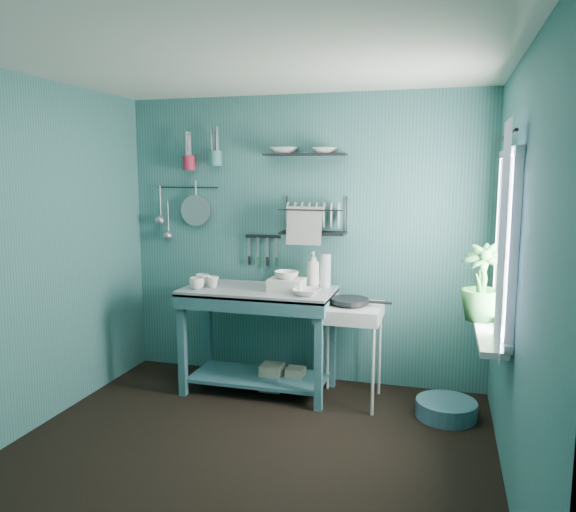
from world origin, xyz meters
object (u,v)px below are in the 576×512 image
(work_counter, at_px, (259,340))
(colander, at_px, (196,210))
(wash_tub, at_px, (287,285))
(utensil_cup_magenta, at_px, (189,163))
(water_bottle, at_px, (325,270))
(mug_left, at_px, (197,283))
(mug_right, at_px, (203,280))
(potted_plant, at_px, (482,282))
(soap_bottle, at_px, (313,269))
(storage_tin_small, at_px, (296,379))
(storage_tin_large, at_px, (272,377))
(frying_pan, at_px, (350,301))
(utensil_cup_teal, at_px, (216,158))
(dish_rack, at_px, (313,215))
(hotplate_stand, at_px, (349,354))
(floor_basin, at_px, (446,409))
(mug_mid, at_px, (213,282))

(work_counter, relative_size, colander, 4.46)
(wash_tub, bearing_deg, utensil_cup_magenta, 159.93)
(water_bottle, bearing_deg, mug_left, -159.19)
(mug_right, distance_m, potted_plant, 2.26)
(wash_tub, height_order, soap_bottle, soap_bottle)
(water_bottle, bearing_deg, soap_bottle, -168.69)
(mug_right, bearing_deg, storage_tin_small, 5.71)
(soap_bottle, bearing_deg, storage_tin_small, -135.00)
(work_counter, xyz_separation_m, storage_tin_large, (0.10, 0.05, -0.33))
(storage_tin_small, bearing_deg, frying_pan, -12.05)
(water_bottle, distance_m, utensil_cup_teal, 1.40)
(water_bottle, height_order, dish_rack, dish_rack)
(colander, xyz_separation_m, storage_tin_small, (1.03, -0.30, -1.40))
(hotplate_stand, bearing_deg, storage_tin_small, 167.20)
(mug_right, distance_m, utensil_cup_magenta, 1.08)
(utensil_cup_magenta, bearing_deg, wash_tub, -20.07)
(mug_right, xyz_separation_m, frying_pan, (1.27, -0.02, -0.10))
(water_bottle, relative_size, storage_tin_small, 1.40)
(storage_tin_large, bearing_deg, water_bottle, 22.04)
(water_bottle, bearing_deg, storage_tin_large, -157.96)
(frying_pan, height_order, storage_tin_large, frying_pan)
(utensil_cup_magenta, height_order, potted_plant, utensil_cup_magenta)
(mug_right, height_order, dish_rack, dish_rack)
(floor_basin, bearing_deg, work_counter, 175.40)
(mug_left, xyz_separation_m, frying_pan, (1.25, 0.14, -0.10))
(mug_left, xyz_separation_m, storage_tin_large, (0.58, 0.21, -0.82))
(soap_bottle, bearing_deg, floor_basin, -16.20)
(mug_mid, bearing_deg, wash_tub, 3.63)
(utensil_cup_teal, bearing_deg, wash_tub, -26.07)
(frying_pan, bearing_deg, work_counter, 178.49)
(dish_rack, bearing_deg, mug_left, -154.62)
(hotplate_stand, xyz_separation_m, floor_basin, (0.76, -0.10, -0.33))
(colander, bearing_deg, mug_left, -65.51)
(dish_rack, bearing_deg, mug_mid, -157.43)
(mug_right, bearing_deg, mug_left, -82.87)
(work_counter, relative_size, mug_left, 10.15)
(dish_rack, relative_size, potted_plant, 1.05)
(work_counter, distance_m, dish_rack, 1.15)
(wash_tub, bearing_deg, mug_mid, -176.37)
(storage_tin_small, bearing_deg, utensil_cup_teal, 161.46)
(wash_tub, bearing_deg, floor_basin, -4.61)
(colander, xyz_separation_m, floor_basin, (2.26, -0.50, -1.43))
(soap_bottle, bearing_deg, mug_right, -167.74)
(dish_rack, height_order, colander, dish_rack)
(work_counter, relative_size, potted_plant, 2.39)
(wash_tub, distance_m, soap_bottle, 0.30)
(hotplate_stand, relative_size, potted_plant, 1.52)
(mug_mid, height_order, soap_bottle, soap_bottle)
(utensil_cup_teal, bearing_deg, storage_tin_large, -26.33)
(storage_tin_small, height_order, floor_basin, storage_tin_small)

